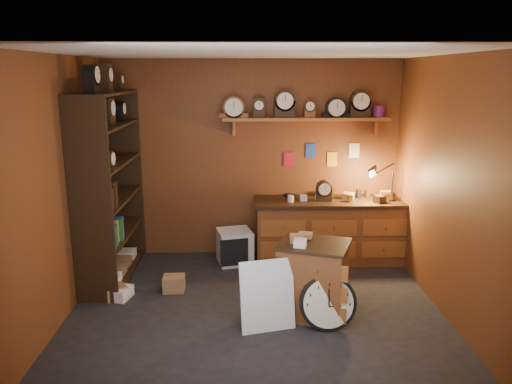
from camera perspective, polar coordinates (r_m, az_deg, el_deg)
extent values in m
plane|color=black|center=(5.59, -0.04, -13.26)|extent=(4.00, 4.00, 0.00)
cube|color=brown|center=(6.89, -0.38, 3.74)|extent=(4.00, 0.02, 2.70)
cube|color=brown|center=(3.40, 0.63, -6.54)|extent=(4.00, 0.02, 2.70)
cube|color=brown|center=(5.46, -21.51, 0.21)|extent=(0.02, 3.60, 2.70)
cube|color=brown|center=(5.54, 21.10, 0.43)|extent=(0.02, 3.60, 2.70)
cube|color=beige|center=(5.00, -0.05, 15.60)|extent=(4.00, 3.60, 0.02)
cube|color=#9B5521|center=(6.72, 5.68, 8.32)|extent=(2.20, 0.30, 0.04)
cube|color=#9B5521|center=(6.75, -2.51, 7.38)|extent=(0.04, 0.16, 0.20)
cube|color=#9B5521|center=(6.98, 13.42, 7.22)|extent=(0.04, 0.16, 0.20)
cylinder|color=#B21419|center=(6.90, 13.91, 8.92)|extent=(0.16, 0.16, 0.15)
cube|color=#AE151E|center=(6.88, 0.87, 3.72)|extent=(0.14, 0.01, 0.20)
cube|color=navy|center=(6.88, 3.38, 4.71)|extent=(0.14, 0.01, 0.20)
cube|color=gold|center=(6.93, 5.85, 3.73)|extent=(0.14, 0.01, 0.20)
cube|color=silver|center=(6.96, 8.33, 4.69)|extent=(0.14, 0.01, 0.20)
cube|color=black|center=(6.41, -18.25, 0.48)|extent=(0.03, 1.60, 2.30)
cube|color=black|center=(5.61, -18.31, -1.29)|extent=(0.45, 0.03, 2.30)
cube|color=black|center=(7.08, -14.72, 1.91)|extent=(0.45, 0.03, 2.30)
cube|color=black|center=(6.67, -15.68, -8.76)|extent=(0.43, 1.54, 0.03)
cube|color=black|center=(6.50, -15.96, -4.67)|extent=(0.43, 1.54, 0.03)
cube|color=black|center=(6.38, -16.22, -0.82)|extent=(0.43, 1.54, 0.03)
cube|color=black|center=(6.29, -16.49, 3.16)|extent=(0.43, 1.54, 0.03)
cube|color=black|center=(6.23, -16.76, 7.24)|extent=(0.43, 1.54, 0.03)
cube|color=black|center=(6.20, -17.00, 10.73)|extent=(0.43, 1.54, 0.03)
cube|color=brown|center=(6.91, 8.45, -4.51)|extent=(2.00, 0.60, 0.80)
cube|color=black|center=(6.79, 8.57, -1.10)|extent=(2.06, 0.66, 0.05)
cube|color=#9B5521|center=(6.62, 8.89, -5.32)|extent=(1.92, 0.02, 0.52)
cylinder|color=black|center=(6.92, 15.18, -0.86)|extent=(0.12, 0.12, 0.02)
cylinder|color=black|center=(6.87, 15.28, 0.68)|extent=(0.02, 0.02, 0.38)
cylinder|color=black|center=(6.76, 14.50, 2.60)|extent=(0.27, 0.09, 0.14)
cone|color=black|center=(6.71, 13.40, 2.23)|extent=(0.18, 0.14, 0.18)
cube|color=brown|center=(5.36, 6.55, -10.02)|extent=(0.81, 0.74, 0.77)
cube|color=black|center=(5.21, 6.67, -5.97)|extent=(0.86, 0.80, 0.03)
cube|color=#9B5521|center=(5.11, 6.98, -11.26)|extent=(0.57, 0.22, 0.66)
cylinder|color=black|center=(5.15, 8.23, -12.42)|extent=(0.57, 0.18, 0.57)
cylinder|color=beige|center=(5.11, 8.29, -12.52)|extent=(0.50, 0.11, 0.49)
cube|color=black|center=(5.07, 8.34, -11.76)|extent=(0.01, 0.04, 0.18)
cube|color=black|center=(5.13, 9.00, -12.80)|extent=(0.13, 0.01, 0.01)
cube|color=silver|center=(5.22, 1.29, -15.31)|extent=(0.57, 0.29, 0.73)
cube|color=silver|center=(6.79, -2.45, -6.24)|extent=(0.52, 0.52, 0.45)
cube|color=black|center=(6.58, -2.49, -6.90)|extent=(0.36, 0.11, 0.36)
cube|color=#9A6E43|center=(6.03, -15.81, -10.94)|extent=(0.31, 0.30, 0.15)
cube|color=white|center=(6.01, -15.27, -11.08)|extent=(0.28, 0.31, 0.13)
cube|color=#9A6E43|center=(6.06, -9.36, -10.27)|extent=(0.25, 0.21, 0.19)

